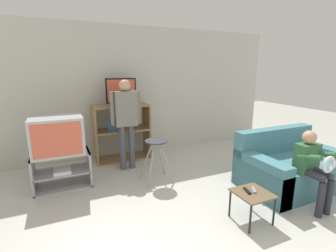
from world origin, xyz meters
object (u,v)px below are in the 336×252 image
Objects in this scene: remote_control_black at (247,191)px; tv_stand at (62,170)px; television_flat at (121,92)px; person_seated_child at (312,163)px; television_main at (57,135)px; person_standing_adult at (126,116)px; media_shelf at (122,132)px; folding_stool at (156,149)px; snack_table at (252,196)px; couch at (289,168)px; remote_control_white at (254,190)px.

tv_stand is at bearing 151.97° from remote_control_black.
television_flat reaches higher than person_seated_child.
television_main is 1.14m from person_standing_adult.
person_seated_child is at bearing -56.88° from media_shelf.
tv_stand is 1.46m from folding_stool.
snack_table is at bearing -66.78° from person_standing_adult.
television_main is 0.71× the size of person_seated_child.
folding_stool is at bearing 152.08° from couch.
media_shelf is at bearing 101.60° from folding_stool.
person_standing_adult is (-0.87, 2.09, 0.59)m from remote_control_black.
remote_control_white is (0.04, 0.03, 0.06)m from snack_table.
folding_stool is at bearing 113.72° from snack_table.
remote_control_white reaches higher than snack_table.
person_seated_child is at bearing -33.69° from television_main.
television_main is (-0.02, 0.01, 0.55)m from tv_stand.
media_shelf reaches higher than snack_table.
media_shelf is 1.90× the size of television_flat.
snack_table is 2.41m from person_standing_adult.
media_shelf is 0.74× the size of couch.
folding_stool is at bearing 127.82° from remote_control_black.
television_flat is at bearing 108.16° from snack_table.
person_seated_child is at bearing 26.71° from remote_control_white.
person_standing_adult is at bearing 113.22° from snack_table.
folding_stool is at bearing -17.60° from television_main.
person_seated_child reaches higher than tv_stand.
person_standing_adult reaches higher than snack_table.
media_shelf is at bearing 123.12° from person_seated_child.
remote_control_white is at bearing -41.85° from television_main.
television_flat is 3.99× the size of remote_control_black.
tv_stand is at bearing 156.43° from couch.
television_main reaches higher than tv_stand.
couch is 0.93× the size of person_standing_adult.
couch is 0.69m from person_seated_child.
tv_stand is 0.55m from television_main.
person_standing_adult reaches higher than remote_control_black.
snack_table is (2.00, -1.86, 0.05)m from tv_stand.
television_main is 3.50m from person_seated_child.
folding_stool is 1.59m from snack_table.
media_shelf reaches higher than remote_control_white.
media_shelf reaches higher than remote_control_black.
couch is 2.75m from person_standing_adult.
television_flat is at bearing -48.24° from media_shelf.
folding_stool is 0.46× the size of couch.
snack_table is at bearing 176.07° from person_seated_child.
tv_stand is at bearing -145.99° from television_flat.
couch is at bearing -23.63° from television_main.
television_flat is 2.88m from remote_control_black.
snack_table is (2.02, -1.88, -0.49)m from television_main.
remote_control_black is 1.30m from couch.
television_main is 0.49× the size of couch.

